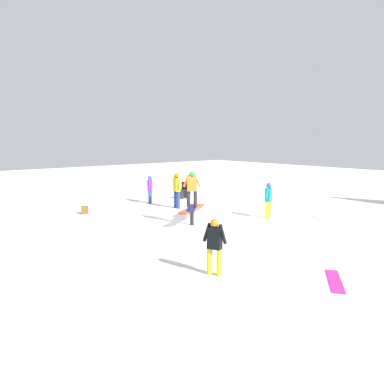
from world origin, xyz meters
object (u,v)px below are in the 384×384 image
Objects in this scene: backpack_on_snow at (85,210)px; bystander_purple at (150,188)px; rail_feature at (192,211)px; loose_snowboard_magenta at (335,281)px; loose_snowboard_white at (322,219)px; bystander_black at (215,244)px; main_rider_on_rail at (192,190)px; bystander_yellow at (177,188)px; folding_chair at (183,191)px; bystander_teal at (268,199)px.

bystander_purple is at bearing 31.97° from backpack_on_snow.
rail_feature is 1.30× the size of bystander_purple.
loose_snowboard_magenta and loose_snowboard_white have the same top height.
bystander_black is 8.90m from backpack_on_snow.
main_rider_on_rail reaches higher than loose_snowboard_white.
bystander_purple is 1.91m from bystander_yellow.
bystander_black is 11.47m from folding_chair.
folding_chair is (-2.19, -0.11, -0.36)m from bystander_purple.
loose_snowboard_magenta is (4.21, 5.30, -0.80)m from bystander_teal.
loose_snowboard_white is 1.69× the size of folding_chair.
bystander_teal is at bearing -21.50° from backpack_on_snow.
bystander_purple is 3.73m from backpack_on_snow.
bystander_yellow is at bearing -91.12° from bystander_teal.
bystander_purple is at bearing -48.67° from bystander_black.
loose_snowboard_magenta is 0.96× the size of loose_snowboard_white.
folding_chair is at bearing -41.28° from bystander_purple.
bystander_yellow reaches higher than rail_feature.
bystander_purple is at bearing -96.94° from folding_chair.
backpack_on_snow is (5.34, -5.61, -0.64)m from bystander_teal.
loose_snowboard_magenta is 1.62× the size of folding_chair.
bystander_yellow is 4.83× the size of backpack_on_snow.
loose_snowboard_white is (-5.66, -3.76, 0.00)m from loose_snowboard_magenta.
main_rider_on_rail is 3.35m from bystander_teal.
loose_snowboard_white is (-4.58, 2.60, -1.31)m from main_rider_on_rail.
bystander_teal is 7.77m from backpack_on_snow.
backpack_on_snow is (3.65, 0.45, -0.60)m from bystander_purple.
folding_chair is (-3.63, -5.11, -0.13)m from rail_feature.
folding_chair reaches higher than rail_feature.
loose_snowboard_white is at bearing -142.24° from bystander_yellow.
main_rider_on_rail is 5.23m from bystander_black.
bystander_teal is 1.64× the size of folding_chair.
backpack_on_snow reaches higher than loose_snowboard_white.
rail_feature is at bearing 162.40° from bystander_yellow.
backpack_on_snow is at bearing -66.81° from bystander_teal.
bystander_purple is 10.27m from bystander_black.
folding_chair reaches higher than loose_snowboard_magenta.
main_rider_on_rail is at bearing -57.59° from bystander_black.
backpack_on_snow is at bearing -28.11° from bystander_black.
bystander_yellow is (-1.67, -3.10, -0.40)m from main_rider_on_rail.
folding_chair is at bearing -171.13° from main_rider_on_rail.
bystander_purple is at bearing 17.67° from bystander_yellow.
loose_snowboard_magenta is (2.52, 11.36, -0.76)m from bystander_purple.
bystander_black is at bearing 7.85° from bystander_teal.
bystander_black is at bearing 159.06° from bystander_yellow.
bystander_teal is 0.88× the size of bystander_yellow.
loose_snowboard_magenta is at bearing 34.67° from main_rider_on_rail.
main_rider_on_rail is 1.56× the size of folding_chair.
main_rider_on_rail is at bearing -39.16° from backpack_on_snow.
loose_snowboard_white is at bearing -2.43° from loose_snowboard_magenta.
main_rider_on_rail reaches higher than rail_feature.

